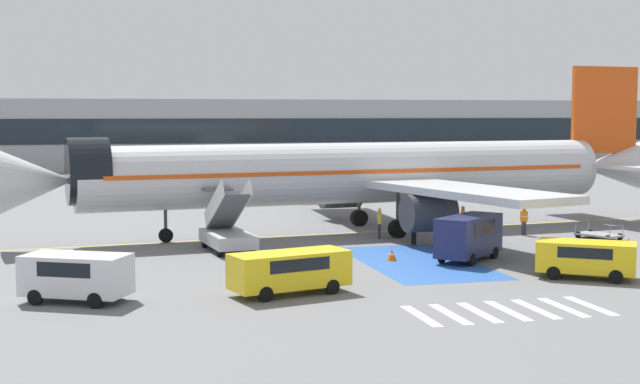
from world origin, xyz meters
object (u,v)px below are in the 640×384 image
object	(u,v)px
service_van_0	(76,273)
ground_crew_2	(414,229)
ground_crew_0	(524,219)
ground_crew_1	(463,218)
airliner	(363,173)
terminal_building	(292,133)
service_van_3	(586,256)
traffic_cone_0	(628,242)
boarding_stairs_forward	(228,233)
service_van_1	(290,269)
traffic_cone_1	(392,255)
baggage_cart	(599,235)
service_van_2	(469,234)
fuel_tanker	(347,180)
ground_crew_3	(379,221)

from	to	relation	value
service_van_0	ground_crew_2	world-z (taller)	service_van_0
service_van_0	ground_crew_0	size ratio (longest dim) A/B	2.64
ground_crew_1	airliner	bearing A→B (deg)	-92.65
terminal_building	service_van_3	bearing A→B (deg)	-93.73
ground_crew_0	terminal_building	xyz separation A→B (m)	(1.81, 75.35, 3.71)
ground_crew_2	traffic_cone_0	size ratio (longest dim) A/B	3.38
ground_crew_0	ground_crew_2	xyz separation A→B (m)	(-8.13, -2.15, -0.10)
boarding_stairs_forward	service_van_1	bearing A→B (deg)	-92.70
boarding_stairs_forward	service_van_1	size ratio (longest dim) A/B	1.00
service_van_0	traffic_cone_1	distance (m)	17.05
service_van_0	service_van_3	world-z (taller)	service_van_0
service_van_3	baggage_cart	distance (m)	13.78
service_van_0	service_van_1	distance (m)	8.77
boarding_stairs_forward	ground_crew_0	bearing A→B (deg)	-1.31
service_van_1	ground_crew_0	size ratio (longest dim) A/B	3.03
service_van_2	service_van_3	xyz separation A→B (m)	(3.26, -5.97, -0.34)
boarding_stairs_forward	ground_crew_0	world-z (taller)	boarding_stairs_forward
airliner	ground_crew_0	size ratio (longest dim) A/B	25.15
baggage_cart	ground_crew_0	world-z (taller)	ground_crew_0
fuel_tanker	traffic_cone_1	distance (m)	32.07
service_van_2	fuel_tanker	bearing A→B (deg)	-45.64
fuel_tanker	traffic_cone_1	size ratio (longest dim) A/B	17.77
ground_crew_0	terminal_building	size ratio (longest dim) A/B	0.02
ground_crew_1	fuel_tanker	bearing A→B (deg)	-158.49
airliner	ground_crew_0	distance (m)	10.55
service_van_1	service_van_3	bearing A→B (deg)	75.66
airliner	fuel_tanker	xyz separation A→B (m)	(4.83, 20.44, -2.01)
service_van_1	ground_crew_2	xyz separation A→B (m)	(10.04, 11.99, -0.18)
ground_crew_0	terminal_building	world-z (taller)	terminal_building
traffic_cone_1	service_van_1	bearing A→B (deg)	-134.60
baggage_cart	ground_crew_3	distance (m)	13.44
ground_crew_3	ground_crew_1	bearing A→B (deg)	-60.41
boarding_stairs_forward	ground_crew_2	bearing A→B (deg)	-8.80
ground_crew_3	traffic_cone_1	world-z (taller)	ground_crew_3
service_van_3	ground_crew_3	xyz separation A→B (m)	(-5.23, 14.89, 0.03)
fuel_tanker	service_van_2	distance (m)	32.46
service_van_1	ground_crew_2	distance (m)	15.64
baggage_cart	ground_crew_3	size ratio (longest dim) A/B	1.60
ground_crew_3	terminal_building	xyz separation A→B (m)	(11.06, 74.46, 3.65)
ground_crew_2	service_van_1	bearing A→B (deg)	100.18
service_van_3	ground_crew_2	distance (m)	12.54
baggage_cart	service_van_3	bearing A→B (deg)	-148.89
service_van_2	service_van_3	world-z (taller)	service_van_2
baggage_cart	service_van_1	bearing A→B (deg)	-176.97
traffic_cone_0	ground_crew_1	bearing A→B (deg)	135.64
ground_crew_0	ground_crew_1	distance (m)	3.79
baggage_cart	ground_crew_1	world-z (taller)	ground_crew_1
service_van_3	ground_crew_0	distance (m)	14.56
boarding_stairs_forward	ground_crew_2	xyz separation A→B (m)	(10.85, -0.45, -0.08)
ground_crew_3	traffic_cone_1	size ratio (longest dim) A/B	3.13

